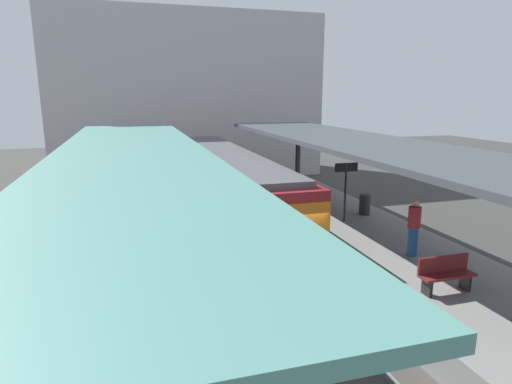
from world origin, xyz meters
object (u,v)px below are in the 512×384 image
at_px(commuter_train, 225,188).
at_px(passenger_near_bench, 414,227).
at_px(platform_sign, 346,179).
at_px(litter_bin, 365,205).
at_px(platform_bench, 445,273).

distance_m(commuter_train, passenger_near_bench, 8.50).
distance_m(platform_sign, litter_bin, 1.83).
bearing_deg(passenger_near_bench, platform_bench, -107.72).
bearing_deg(commuter_train, platform_sign, -45.27).
bearing_deg(platform_bench, commuter_train, 108.40).
height_order(commuter_train, platform_sign, commuter_train).
distance_m(platform_bench, passenger_near_bench, 2.40).
distance_m(commuter_train, platform_bench, 10.30).
distance_m(platform_bench, litter_bin, 6.83).
xyz_separation_m(platform_sign, litter_bin, (1.22, 0.62, -1.22)).
height_order(platform_sign, litter_bin, platform_sign).
distance_m(commuter_train, platform_sign, 5.37).
bearing_deg(platform_bench, passenger_near_bench, 72.28).
distance_m(litter_bin, passenger_near_bench, 4.50).
bearing_deg(passenger_near_bench, platform_sign, 93.65).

